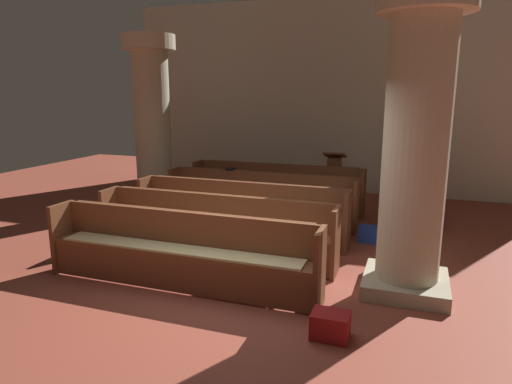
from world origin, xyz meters
name	(u,v)px	position (x,y,z in m)	size (l,w,h in m)	color
ground_plane	(236,288)	(0.00, 0.00, 0.00)	(19.20, 19.20, 0.00)	brown
back_wall	(332,97)	(0.00, 6.08, 2.25)	(10.00, 0.16, 4.50)	beige
pew_row_0	(276,186)	(-0.66, 3.81, 0.50)	(3.54, 0.47, 0.92)	brown
pew_row_1	(260,196)	(-0.66, 2.81, 0.50)	(3.54, 0.46, 0.92)	brown
pew_row_2	(240,209)	(-0.66, 1.81, 0.50)	(3.54, 0.46, 0.92)	brown
pew_row_3	(214,226)	(-0.66, 0.80, 0.50)	(3.54, 0.47, 0.92)	brown
pew_row_4	(179,248)	(-0.66, -0.20, 0.50)	(3.54, 0.46, 0.92)	brown
pillar_aisle_side	(418,124)	(1.97, 3.55, 1.81)	(1.07, 1.07, 3.48)	tan
pillar_far_side	(152,119)	(-3.24, 3.42, 1.81)	(1.07, 1.07, 3.48)	tan
pillar_aisle_rear	(416,141)	(1.97, 0.62, 1.81)	(1.06, 1.06, 3.48)	tan
lectern	(334,180)	(0.30, 5.08, 0.45)	(0.48, 0.45, 1.08)	brown
hymn_book	(231,169)	(-1.32, 3.00, 0.93)	(0.14, 0.18, 0.03)	black
kneeler_box_blue	(371,234)	(1.38, 2.35, 0.13)	(0.38, 0.24, 0.26)	navy
kneeler_box_red	(330,325)	(1.31, -0.76, 0.13)	(0.37, 0.28, 0.26)	maroon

